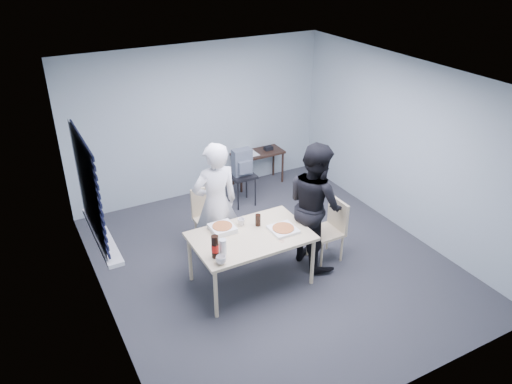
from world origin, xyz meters
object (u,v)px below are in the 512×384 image
chair_right (331,226)px  person_black (315,205)px  person_white (216,204)px  dining_table (251,239)px  soda_bottle (215,247)px  mug_a (221,260)px  chair_far (208,213)px  side_table (258,156)px  backpack (242,163)px  mug_b (241,222)px  stool (242,180)px

chair_right → person_black: size_ratio=0.50×
chair_right → person_white: size_ratio=0.50×
dining_table → soda_bottle: soda_bottle is taller
chair_right → mug_a: size_ratio=7.24×
chair_far → soda_bottle: (-0.47, -1.33, 0.35)m
side_table → backpack: 0.87m
chair_far → backpack: backpack is taller
chair_far → backpack: (0.98, 0.84, 0.26)m
mug_a → chair_right: bearing=10.9°
chair_right → backpack: size_ratio=2.01×
person_white → person_black: (1.17, -0.64, 0.00)m
person_white → mug_b: size_ratio=17.70×
chair_far → person_white: size_ratio=0.50×
side_table → stool: size_ratio=1.66×
chair_far → mug_a: (-0.46, -1.47, 0.26)m
person_black → backpack: (-0.13, 1.90, -0.11)m
chair_far → chair_right: 1.77m
person_black → chair_far: bearing=46.3°
person_black → stool: person_black is taller
person_black → mug_a: size_ratio=14.39×
mug_b → soda_bottle: 0.78m
dining_table → side_table: bearing=59.8°
person_white → stool: person_white is taller
stool → mug_a: mug_a is taller
chair_right → person_black: (-0.26, 0.06, 0.37)m
dining_table → chair_far: size_ratio=1.67×
person_white → backpack: person_white is taller
chair_right → person_white: person_white is taller
person_white → person_black: same height
person_white → mug_a: size_ratio=14.39×
stool → side_table: bearing=43.1°
side_table → stool: bearing=-136.9°
person_white → person_black: 1.33m
chair_right → backpack: (-0.39, 1.96, 0.26)m
dining_table → person_black: bearing=2.2°
chair_far → mug_b: bearing=-81.3°
dining_table → chair_right: (1.25, -0.02, -0.15)m
chair_far → backpack: 1.32m
person_black → stool: (-0.13, 1.91, -0.44)m
side_table → soda_bottle: 3.44m
person_white → soda_bottle: bearing=65.4°
backpack → mug_b: bearing=-115.4°
person_white → person_black: bearing=151.2°
dining_table → backpack: (0.86, 1.94, 0.11)m
person_black → mug_a: (-1.58, -0.41, -0.11)m
backpack → chair_right: bearing=-76.9°
chair_right → side_table: bearing=85.1°
chair_right → person_black: 0.46m
stool → mug_b: mug_b is taller
chair_far → stool: (0.98, 0.85, -0.06)m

